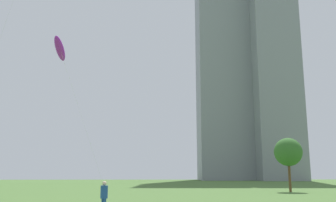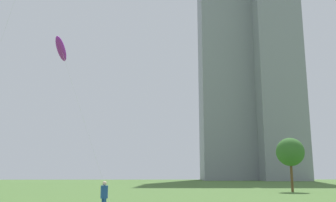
{
  "view_description": "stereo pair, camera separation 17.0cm",
  "coord_description": "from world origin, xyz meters",
  "px_view_note": "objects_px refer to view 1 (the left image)",
  "views": [
    {
      "loc": [
        1.82,
        -8.76,
        2.19
      ],
      "look_at": [
        2.99,
        11.96,
        6.26
      ],
      "focal_mm": 39.76,
      "sensor_mm": 36.0,
      "label": 1
    },
    {
      "loc": [
        1.99,
        -8.77,
        2.19
      ],
      "look_at": [
        2.99,
        11.96,
        6.26
      ],
      "focal_mm": 39.76,
      "sensor_mm": 36.0,
      "label": 2
    }
  ],
  "objects_px": {
    "person_standing_0": "(104,195)",
    "distant_highrise_0": "(269,52)",
    "park_tree_0": "(288,152)",
    "distant_highrise_1": "(222,43)",
    "kite_flying_3": "(60,49)"
  },
  "relations": [
    {
      "from": "person_standing_0",
      "to": "distant_highrise_0",
      "type": "xyz_separation_m",
      "value": [
        45.63,
        103.66,
        43.94
      ]
    },
    {
      "from": "distant_highrise_0",
      "to": "person_standing_0",
      "type": "bearing_deg",
      "value": -111.14
    },
    {
      "from": "person_standing_0",
      "to": "park_tree_0",
      "type": "bearing_deg",
      "value": 102.12
    },
    {
      "from": "distant_highrise_0",
      "to": "distant_highrise_1",
      "type": "height_order",
      "value": "distant_highrise_1"
    },
    {
      "from": "person_standing_0",
      "to": "kite_flying_3",
      "type": "distance_m",
      "value": 17.02
    },
    {
      "from": "distant_highrise_0",
      "to": "kite_flying_3",
      "type": "bearing_deg",
      "value": -116.19
    },
    {
      "from": "park_tree_0",
      "to": "person_standing_0",
      "type": "bearing_deg",
      "value": -128.72
    },
    {
      "from": "person_standing_0",
      "to": "kite_flying_3",
      "type": "relative_size",
      "value": 0.13
    },
    {
      "from": "park_tree_0",
      "to": "kite_flying_3",
      "type": "bearing_deg",
      "value": -150.66
    },
    {
      "from": "kite_flying_3",
      "to": "distant_highrise_0",
      "type": "bearing_deg",
      "value": 61.19
    },
    {
      "from": "distant_highrise_1",
      "to": "park_tree_0",
      "type": "bearing_deg",
      "value": -92.89
    },
    {
      "from": "kite_flying_3",
      "to": "park_tree_0",
      "type": "xyz_separation_m",
      "value": [
        25.6,
        14.39,
        -8.2
      ]
    },
    {
      "from": "kite_flying_3",
      "to": "distant_highrise_1",
      "type": "relative_size",
      "value": 0.14
    },
    {
      "from": "kite_flying_3",
      "to": "park_tree_0",
      "type": "distance_m",
      "value": 30.49
    },
    {
      "from": "kite_flying_3",
      "to": "person_standing_0",
      "type": "bearing_deg",
      "value": -62.92
    }
  ]
}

